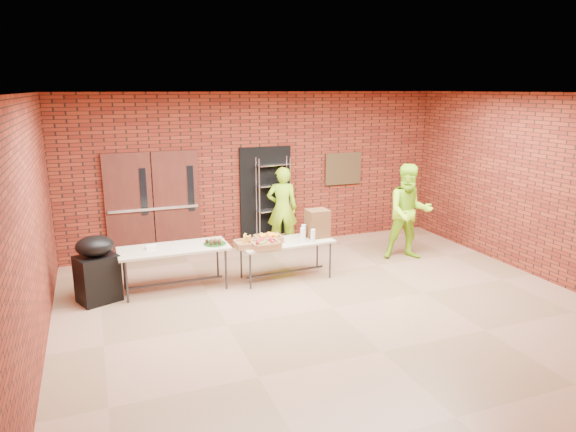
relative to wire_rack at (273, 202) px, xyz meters
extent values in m
cube|color=#8C6D4B|center=(-0.23, -3.32, -0.97)|extent=(8.00, 7.00, 0.04)
cube|color=silver|center=(-0.23, -3.32, 2.27)|extent=(8.00, 7.00, 0.04)
cube|color=maroon|center=(-0.23, 0.20, 0.65)|extent=(8.00, 0.04, 3.20)
cube|color=maroon|center=(-0.23, -6.84, 0.65)|extent=(8.00, 0.04, 3.20)
cube|color=maroon|center=(-4.25, -3.32, 0.65)|extent=(0.04, 7.00, 3.20)
cube|color=maroon|center=(3.79, -3.32, 0.65)|extent=(0.04, 7.00, 3.20)
cube|color=#481F14|center=(-2.88, 0.12, 0.10)|extent=(0.88, 0.08, 2.10)
cube|color=#481F14|center=(-1.98, 0.12, 0.10)|extent=(0.88, 0.08, 2.10)
cube|color=black|center=(-2.60, 0.07, 0.40)|extent=(0.12, 0.02, 0.90)
cube|color=black|center=(-1.70, 0.07, 0.40)|extent=(0.12, 0.02, 0.90)
cube|color=silver|center=(-2.43, 0.06, 0.05)|extent=(1.70, 0.04, 0.05)
cube|color=black|center=(-0.13, 0.14, 0.10)|extent=(1.10, 0.06, 2.10)
cube|color=#3C2918|center=(1.67, 0.13, 0.60)|extent=(0.85, 0.04, 0.70)
cube|color=tan|center=(-2.34, -1.70, -0.24)|extent=(1.78, 0.75, 0.04)
cube|color=#323338|center=(-2.34, -1.70, -0.83)|extent=(1.58, 0.05, 0.03)
cylinder|color=#323338|center=(-3.13, -1.40, -0.60)|extent=(0.04, 0.04, 0.69)
cylinder|color=#323338|center=(-1.55, -1.40, -0.60)|extent=(0.04, 0.04, 0.69)
cylinder|color=#323338|center=(-3.13, -2.00, -0.60)|extent=(0.04, 0.04, 0.69)
cylinder|color=#323338|center=(-1.55, -2.00, -0.60)|extent=(0.04, 0.04, 0.69)
cube|color=tan|center=(-0.44, -1.87, -0.29)|extent=(1.69, 0.79, 0.04)
cube|color=#323338|center=(-0.44, -1.87, -0.84)|extent=(1.46, 0.13, 0.03)
cylinder|color=#323338|center=(-1.17, -1.60, -0.63)|extent=(0.03, 0.03, 0.64)
cylinder|color=#323338|center=(0.29, -1.60, -0.63)|extent=(0.03, 0.03, 0.64)
cylinder|color=#323338|center=(-1.17, -2.15, -0.63)|extent=(0.03, 0.03, 0.64)
cylinder|color=#323338|center=(0.29, -2.15, -0.63)|extent=(0.03, 0.03, 0.64)
cube|color=#AB7945|center=(-1.14, -1.95, -0.24)|extent=(0.43, 0.34, 0.07)
cube|color=#AB7945|center=(-0.73, -1.80, -0.24)|extent=(0.45, 0.35, 0.07)
cube|color=#AB7945|center=(-0.89, -2.09, -0.24)|extent=(0.46, 0.36, 0.07)
cylinder|color=#134612|center=(-1.66, -1.76, -0.21)|extent=(0.37, 0.37, 0.01)
cube|color=white|center=(-2.69, -1.66, -0.19)|extent=(0.17, 0.11, 0.06)
cube|color=#56361D|center=(0.19, -1.80, -0.02)|extent=(0.38, 0.34, 0.50)
cylinder|color=white|center=(-0.18, -2.01, -0.15)|extent=(0.08, 0.08, 0.25)
cylinder|color=white|center=(-0.02, -2.10, -0.16)|extent=(0.08, 0.08, 0.23)
cylinder|color=white|center=(-0.07, -1.81, -0.15)|extent=(0.08, 0.08, 0.25)
cube|color=black|center=(-3.54, -1.76, -0.58)|extent=(0.72, 0.66, 0.75)
ellipsoid|color=black|center=(-3.54, -1.76, -0.04)|extent=(0.72, 0.67, 0.32)
imported|color=#95DB18|center=(0.11, -0.22, -0.09)|extent=(0.71, 0.56, 1.72)
imported|color=#95DB18|center=(2.19, -1.69, -0.02)|extent=(1.09, 0.96, 1.87)
camera|label=1|loc=(-3.47, -9.86, 2.31)|focal=32.00mm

